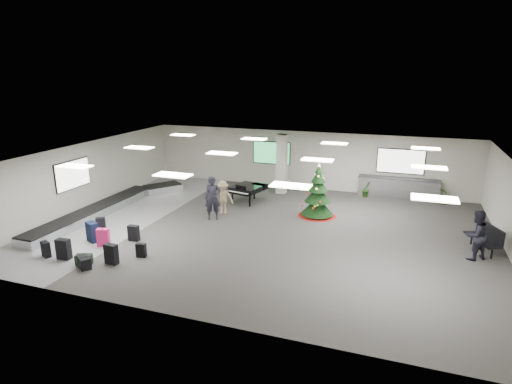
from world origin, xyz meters
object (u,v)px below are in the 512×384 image
(christmas_tree, at_px, (318,198))
(traveler_b, at_px, (223,197))
(traveler_a, at_px, (213,198))
(traveler_bench, at_px, (476,235))
(baggage_carousel, at_px, (110,207))
(service_counter, at_px, (398,188))
(pink_suitcase, at_px, (103,238))
(bench, at_px, (486,237))
(potted_plant_right, at_px, (443,196))
(grand_piano, at_px, (247,189))
(potted_plant_left, at_px, (366,189))

(christmas_tree, relative_size, traveler_b, 1.58)
(traveler_b, bearing_deg, traveler_a, -102.73)
(traveler_bench, bearing_deg, baggage_carousel, -37.87)
(service_counter, relative_size, traveler_a, 2.06)
(pink_suitcase, xyz_separation_m, bench, (13.59, 4.22, 0.24))
(pink_suitcase, height_order, potted_plant_right, potted_plant_right)
(service_counter, height_order, potted_plant_right, service_counter)
(baggage_carousel, distance_m, traveler_bench, 15.61)
(traveler_a, bearing_deg, potted_plant_right, 5.88)
(service_counter, bearing_deg, christmas_tree, -129.25)
(baggage_carousel, height_order, pink_suitcase, pink_suitcase)
(traveler_bench, height_order, potted_plant_right, traveler_bench)
(christmas_tree, relative_size, traveler_a, 1.26)
(service_counter, bearing_deg, potted_plant_right, -7.88)
(pink_suitcase, bearing_deg, bench, -0.50)
(baggage_carousel, bearing_deg, traveler_a, 6.39)
(grand_piano, xyz_separation_m, traveler_b, (-0.45, -2.03, 0.08))
(grand_piano, height_order, bench, bench)
(grand_piano, bearing_deg, baggage_carousel, -135.00)
(bench, distance_m, potted_plant_left, 7.54)
(service_counter, height_order, traveler_bench, traveler_bench)
(bench, xyz_separation_m, traveler_a, (-10.95, -0.06, 0.39))
(christmas_tree, relative_size, bench, 1.43)
(bench, distance_m, traveler_b, 10.89)
(service_counter, xyz_separation_m, traveler_a, (-7.71, -6.16, 0.44))
(traveler_a, distance_m, traveler_b, 0.93)
(potted_plant_left, bearing_deg, christmas_tree, -115.31)
(pink_suitcase, relative_size, christmas_tree, 0.29)
(christmas_tree, bearing_deg, potted_plant_left, 64.69)
(pink_suitcase, xyz_separation_m, grand_piano, (3.18, 7.08, 0.35))
(pink_suitcase, relative_size, traveler_bench, 0.40)
(potted_plant_left, bearing_deg, grand_piano, -152.32)
(pink_suitcase, height_order, traveler_a, traveler_a)
(christmas_tree, height_order, grand_piano, christmas_tree)
(grand_piano, distance_m, traveler_a, 2.99)
(service_counter, relative_size, grand_piano, 2.04)
(grand_piano, height_order, potted_plant_right, grand_piano)
(baggage_carousel, height_order, traveler_bench, traveler_bench)
(baggage_carousel, distance_m, potted_plant_left, 12.98)
(pink_suitcase, bearing_deg, traveler_b, 43.83)
(christmas_tree, bearing_deg, baggage_carousel, -164.78)
(baggage_carousel, bearing_deg, christmas_tree, 15.22)
(grand_piano, xyz_separation_m, potted_plant_left, (5.60, 2.94, -0.28))
(christmas_tree, bearing_deg, bench, -16.21)
(traveler_bench, distance_m, potted_plant_left, 7.94)
(baggage_carousel, height_order, grand_piano, grand_piano)
(baggage_carousel, distance_m, christmas_tree, 9.80)
(christmas_tree, bearing_deg, traveler_a, -155.17)
(traveler_a, height_order, potted_plant_right, traveler_a)
(pink_suitcase, bearing_deg, potted_plant_right, 20.98)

